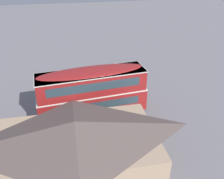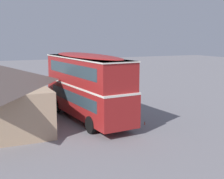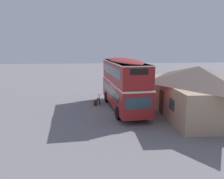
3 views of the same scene
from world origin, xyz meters
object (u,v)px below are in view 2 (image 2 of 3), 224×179
Objects in this scene: touring_bicycle at (129,119)px; water_bottle_red_squeeze at (145,123)px; double_decker_bus at (87,84)px; backpack_on_ground at (129,117)px.

water_bottle_red_squeeze is at bearing -128.65° from touring_bicycle.
double_decker_bus is at bearing 44.55° from touring_bicycle.
water_bottle_red_squeeze is (-0.68, -0.85, -0.27)m from touring_bicycle.
double_decker_bus is 44.74× the size of water_bottle_red_squeeze.
double_decker_bus is at bearing 60.18° from backpack_on_ground.
touring_bicycle reaches higher than backpack_on_ground.
double_decker_bus is 18.11× the size of backpack_on_ground.
double_decker_bus reaches higher than water_bottle_red_squeeze.
touring_bicycle is (-2.29, -2.26, -2.27)m from double_decker_bus.
double_decker_bus is at bearing 46.27° from water_bottle_red_squeeze.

